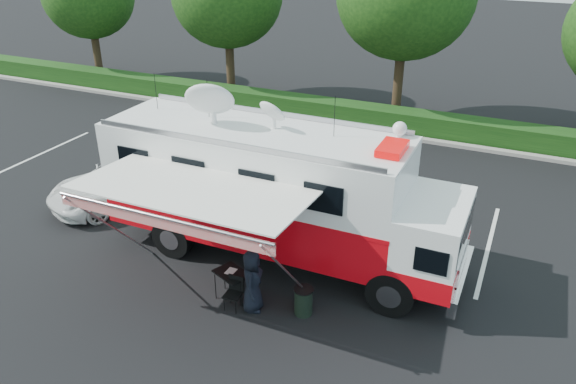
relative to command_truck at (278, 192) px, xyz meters
name	(u,v)px	position (x,y,z in m)	size (l,w,h in m)	color
ground_plane	(281,257)	(0.09, 0.00, -2.10)	(120.00, 120.00, 0.00)	black
back_border	(429,17)	(1.23, 12.90, 2.90)	(60.00, 6.14, 8.87)	#9E998E
stall_lines	(305,209)	(-0.41, 3.00, -2.10)	(24.12, 5.50, 0.01)	silver
command_truck	(278,192)	(0.00, 0.00, 0.00)	(10.22, 2.81, 4.91)	black
awning	(189,195)	(-0.92, -2.92, 1.06)	(5.58, 2.87, 3.37)	white
white_suv	(124,200)	(-6.51, 1.03, -2.10)	(2.31, 5.00, 1.39)	silver
person	(253,308)	(0.46, -2.47, -2.10)	(0.82, 0.54, 1.69)	black
folding_table	(232,274)	(-0.26, -2.27, -1.39)	(1.07, 0.94, 0.77)	black
folding_chair	(235,290)	(0.00, -2.59, -1.58)	(0.44, 0.46, 0.88)	black
trash_bin	(303,301)	(1.70, -2.12, -1.73)	(0.49, 0.49, 0.74)	black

